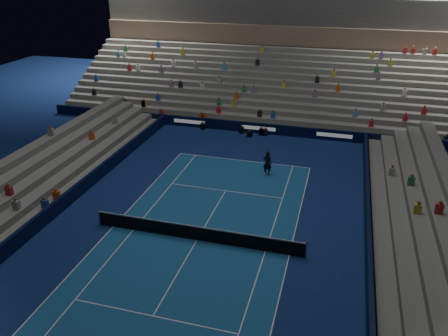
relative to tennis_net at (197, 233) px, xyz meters
The scene contains 11 objects.
ground 0.50m from the tennis_net, ahead, with size 90.00×90.00×0.00m, color navy.
court_surface 0.50m from the tennis_net, ahead, with size 10.97×23.77×0.01m, color navy.
sponsor_barrier_far 18.50m from the tennis_net, 90.00° to the left, with size 44.00×0.25×1.00m, color black.
sponsor_barrier_east 9.70m from the tennis_net, ahead, with size 0.25×37.00×1.00m, color black.
sponsor_barrier_west 9.70m from the tennis_net, behind, with size 0.25×37.00×1.00m, color black.
grandstand_main 28.05m from the tennis_net, 90.00° to the left, with size 44.00×15.20×11.20m.
grandstand_east 13.17m from the tennis_net, ahead, with size 5.00×37.00×2.50m.
grandstand_west 13.17m from the tennis_net, behind, with size 5.00×37.00×2.50m.
tennis_net is the anchor object (origin of this frame).
tennis_player 10.16m from the tennis_net, 76.50° to the left, with size 0.70×0.46×1.92m, color black.
broadcast_camera 17.43m from the tennis_net, 92.24° to the left, with size 0.53×0.91×0.54m.
Camera 1 is at (7.41, -20.66, 15.08)m, focal length 35.55 mm.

